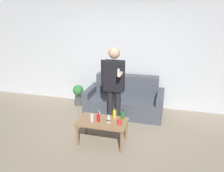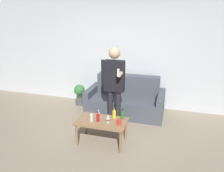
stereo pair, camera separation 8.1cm
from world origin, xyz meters
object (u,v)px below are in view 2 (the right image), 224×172
(coffee_table, at_px, (102,123))
(bottle_orange, at_px, (98,117))
(person_standing_front, at_px, (114,82))
(couch, at_px, (126,100))

(coffee_table, bearing_deg, bottle_orange, -150.49)
(person_standing_front, bearing_deg, coffee_table, -95.51)
(couch, xyz_separation_m, person_standing_front, (-0.07, -0.78, 0.69))
(bottle_orange, xyz_separation_m, person_standing_front, (0.11, 0.64, 0.48))
(couch, xyz_separation_m, bottle_orange, (-0.18, -1.42, 0.21))
(bottle_orange, bearing_deg, coffee_table, 29.51)
(bottle_orange, bearing_deg, person_standing_front, 79.75)
(couch, relative_size, coffee_table, 1.98)
(couch, bearing_deg, coffee_table, -95.11)
(coffee_table, xyz_separation_m, bottle_orange, (-0.06, -0.03, 0.13))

